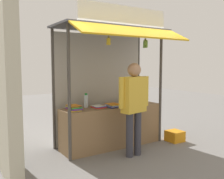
{
  "coord_description": "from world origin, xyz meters",
  "views": [
    {
      "loc": [
        -2.84,
        -4.41,
        1.73
      ],
      "look_at": [
        0.0,
        0.0,
        1.2
      ],
      "focal_mm": 40.65,
      "sensor_mm": 36.0,
      "label": 1
    }
  ],
  "objects_px": {
    "vendor_person": "(134,101)",
    "plastic_crate": "(175,136)",
    "magazine_stack_front_right": "(74,108)",
    "magazine_stack_center": "(113,106)",
    "magazine_stack_mid_right": "(135,102)",
    "water_bottle_far_left": "(86,101)",
    "magazine_stack_back_left": "(99,107)",
    "banana_bunch_inner_right": "(109,41)",
    "water_bottle_far_right": "(136,97)",
    "banana_bunch_inner_left": "(145,44)",
    "water_bottle_right": "(144,98)"
  },
  "relations": [
    {
      "from": "vendor_person",
      "to": "plastic_crate",
      "type": "height_order",
      "value": "vendor_person"
    },
    {
      "from": "magazine_stack_front_right",
      "to": "vendor_person",
      "type": "bearing_deg",
      "value": -38.08
    },
    {
      "from": "plastic_crate",
      "to": "magazine_stack_center",
      "type": "bearing_deg",
      "value": 166.02
    },
    {
      "from": "magazine_stack_mid_right",
      "to": "vendor_person",
      "type": "relative_size",
      "value": 0.15
    },
    {
      "from": "water_bottle_far_left",
      "to": "magazine_stack_mid_right",
      "type": "xyz_separation_m",
      "value": [
        1.15,
        -0.13,
        -0.11
      ]
    },
    {
      "from": "magazine_stack_mid_right",
      "to": "plastic_crate",
      "type": "relative_size",
      "value": 0.77
    },
    {
      "from": "magazine_stack_back_left",
      "to": "banana_bunch_inner_right",
      "type": "height_order",
      "value": "banana_bunch_inner_right"
    },
    {
      "from": "water_bottle_far_right",
      "to": "plastic_crate",
      "type": "xyz_separation_m",
      "value": [
        0.57,
        -0.7,
        -0.84
      ]
    },
    {
      "from": "water_bottle_far_right",
      "to": "banana_bunch_inner_right",
      "type": "xyz_separation_m",
      "value": [
        -1.12,
        -0.6,
        1.19
      ]
    },
    {
      "from": "water_bottle_far_left",
      "to": "magazine_stack_center",
      "type": "xyz_separation_m",
      "value": [
        0.47,
        -0.29,
        -0.1
      ]
    },
    {
      "from": "water_bottle_far_right",
      "to": "water_bottle_far_left",
      "type": "relative_size",
      "value": 0.8
    },
    {
      "from": "water_bottle_far_right",
      "to": "magazine_stack_mid_right",
      "type": "xyz_separation_m",
      "value": [
        -0.17,
        -0.18,
        -0.08
      ]
    },
    {
      "from": "vendor_person",
      "to": "banana_bunch_inner_right",
      "type": "bearing_deg",
      "value": 126.72
    },
    {
      "from": "magazine_stack_back_left",
      "to": "banana_bunch_inner_right",
      "type": "relative_size",
      "value": 1.09
    },
    {
      "from": "magazine_stack_center",
      "to": "banana_bunch_inner_left",
      "type": "bearing_deg",
      "value": -22.93
    },
    {
      "from": "vendor_person",
      "to": "plastic_crate",
      "type": "distance_m",
      "value": 1.65
    },
    {
      "from": "magazine_stack_back_left",
      "to": "plastic_crate",
      "type": "xyz_separation_m",
      "value": [
        1.7,
        -0.47,
        -0.76
      ]
    },
    {
      "from": "water_bottle_right",
      "to": "banana_bunch_inner_right",
      "type": "relative_size",
      "value": 0.96
    },
    {
      "from": "magazine_stack_front_right",
      "to": "banana_bunch_inner_right",
      "type": "xyz_separation_m",
      "value": [
        0.54,
        -0.38,
        1.25
      ]
    },
    {
      "from": "magazine_stack_back_left",
      "to": "magazine_stack_center",
      "type": "height_order",
      "value": "magazine_stack_center"
    },
    {
      "from": "magazine_stack_front_right",
      "to": "water_bottle_right",
      "type": "bearing_deg",
      "value": 0.69
    },
    {
      "from": "water_bottle_far_left",
      "to": "plastic_crate",
      "type": "bearing_deg",
      "value": -18.75
    },
    {
      "from": "water_bottle_far_right",
      "to": "plastic_crate",
      "type": "height_order",
      "value": "water_bottle_far_right"
    },
    {
      "from": "magazine_stack_back_left",
      "to": "vendor_person",
      "type": "distance_m",
      "value": 0.8
    },
    {
      "from": "magazine_stack_back_left",
      "to": "vendor_person",
      "type": "relative_size",
      "value": 0.16
    },
    {
      "from": "magazine_stack_back_left",
      "to": "banana_bunch_inner_left",
      "type": "distance_m",
      "value": 1.59
    },
    {
      "from": "vendor_person",
      "to": "water_bottle_far_right",
      "type": "bearing_deg",
      "value": 38.83
    },
    {
      "from": "banana_bunch_inner_right",
      "to": "water_bottle_far_left",
      "type": "bearing_deg",
      "value": 109.9
    },
    {
      "from": "banana_bunch_inner_left",
      "to": "vendor_person",
      "type": "height_order",
      "value": "banana_bunch_inner_left"
    },
    {
      "from": "water_bottle_far_left",
      "to": "magazine_stack_center",
      "type": "relative_size",
      "value": 0.96
    },
    {
      "from": "magazine_stack_center",
      "to": "water_bottle_far_right",
      "type": "bearing_deg",
      "value": 21.95
    },
    {
      "from": "water_bottle_right",
      "to": "vendor_person",
      "type": "relative_size",
      "value": 0.14
    },
    {
      "from": "magazine_stack_front_right",
      "to": "magazine_stack_mid_right",
      "type": "bearing_deg",
      "value": 1.38
    },
    {
      "from": "magazine_stack_back_left",
      "to": "plastic_crate",
      "type": "height_order",
      "value": "magazine_stack_back_left"
    },
    {
      "from": "plastic_crate",
      "to": "banana_bunch_inner_right",
      "type": "bearing_deg",
      "value": 176.79
    },
    {
      "from": "water_bottle_right",
      "to": "plastic_crate",
      "type": "xyz_separation_m",
      "value": [
        0.49,
        -0.5,
        -0.85
      ]
    },
    {
      "from": "plastic_crate",
      "to": "magazine_stack_back_left",
      "type": "bearing_deg",
      "value": 164.47
    },
    {
      "from": "magazine_stack_mid_right",
      "to": "magazine_stack_front_right",
      "type": "bearing_deg",
      "value": -178.62
    },
    {
      "from": "magazine_stack_back_left",
      "to": "banana_bunch_inner_right",
      "type": "distance_m",
      "value": 1.33
    },
    {
      "from": "banana_bunch_inner_left",
      "to": "vendor_person",
      "type": "xyz_separation_m",
      "value": [
        -0.53,
        -0.32,
        -1.08
      ]
    },
    {
      "from": "banana_bunch_inner_right",
      "to": "magazine_stack_mid_right",
      "type": "bearing_deg",
      "value": 23.78
    },
    {
      "from": "magazine_stack_front_right",
      "to": "magazine_stack_center",
      "type": "bearing_deg",
      "value": -8.63
    },
    {
      "from": "magazine_stack_back_left",
      "to": "plastic_crate",
      "type": "bearing_deg",
      "value": -15.53
    },
    {
      "from": "water_bottle_far_left",
      "to": "magazine_stack_mid_right",
      "type": "height_order",
      "value": "water_bottle_far_left"
    },
    {
      "from": "water_bottle_far_left",
      "to": "magazine_stack_back_left",
      "type": "bearing_deg",
      "value": -41.23
    },
    {
      "from": "magazine_stack_mid_right",
      "to": "banana_bunch_inner_right",
      "type": "relative_size",
      "value": 1.01
    },
    {
      "from": "water_bottle_right",
      "to": "magazine_stack_mid_right",
      "type": "xyz_separation_m",
      "value": [
        -0.26,
        0.02,
        -0.09
      ]
    },
    {
      "from": "magazine_stack_front_right",
      "to": "water_bottle_far_left",
      "type": "bearing_deg",
      "value": 25.81
    },
    {
      "from": "water_bottle_right",
      "to": "banana_bunch_inner_left",
      "type": "bearing_deg",
      "value": -128.93
    },
    {
      "from": "water_bottle_far_right",
      "to": "vendor_person",
      "type": "bearing_deg",
      "value": -129.76
    }
  ]
}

